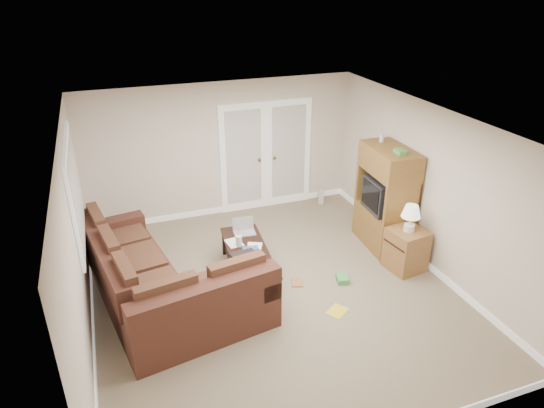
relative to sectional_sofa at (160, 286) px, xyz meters
name	(u,v)px	position (x,y,z in m)	size (l,w,h in m)	color
floor	(273,290)	(1.58, -0.16, -0.35)	(5.50, 5.50, 0.00)	gray
ceiling	(273,124)	(1.58, -0.16, 2.15)	(5.00, 5.50, 0.02)	white
wall_left	(76,247)	(-0.92, -0.16, 0.90)	(0.02, 5.50, 2.50)	beige
wall_right	(429,189)	(4.08, -0.16, 0.90)	(0.02, 5.50, 2.50)	beige
wall_back	(222,150)	(1.58, 2.59, 0.90)	(5.00, 0.02, 2.50)	beige
wall_front	(381,349)	(1.58, -2.91, 0.90)	(5.00, 0.02, 2.50)	beige
baseboards	(273,288)	(1.58, -0.16, -0.30)	(5.00, 5.50, 0.10)	white
french_doors	(266,156)	(2.43, 2.56, 0.68)	(1.80, 0.05, 2.13)	white
window_left	(75,191)	(-0.88, 0.84, 1.20)	(0.05, 1.92, 1.42)	white
sectional_sofa	(160,286)	(0.00, 0.00, 0.00)	(2.43, 3.05, 0.91)	#4A271C
coffee_table	(245,255)	(1.37, 0.52, -0.10)	(0.68, 1.21, 0.79)	black
tv_armoire	(385,197)	(3.78, 0.49, 0.51)	(0.66, 1.11, 1.84)	brown
side_cabinet	(406,246)	(3.71, -0.30, 0.04)	(0.58, 0.58, 1.09)	olive
space_heater	(321,197)	(3.49, 2.29, -0.22)	(0.11, 0.09, 0.28)	silver
floor_magazine	(337,311)	(2.24, -0.91, -0.35)	(0.29, 0.22, 0.01)	yellow
floor_greenbox	(342,279)	(2.64, -0.30, -0.31)	(0.16, 0.22, 0.09)	#459846
floor_book	(292,282)	(1.91, -0.07, -0.35)	(0.17, 0.23, 0.02)	#8E5C38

